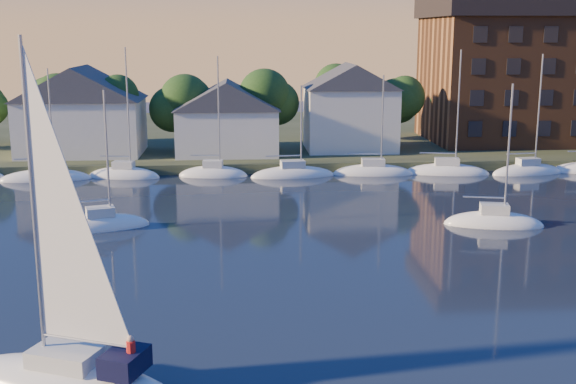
{
  "coord_description": "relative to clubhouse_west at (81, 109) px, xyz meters",
  "views": [
    {
      "loc": [
        -4.75,
        -22.7,
        14.16
      ],
      "look_at": [
        -1.67,
        22.0,
        4.26
      ],
      "focal_mm": 45.0,
      "sensor_mm": 36.0,
      "label": 1
    }
  ],
  "objects": [
    {
      "name": "moored_fleet",
      "position": [
        18.0,
        -9.0,
        -5.83
      ],
      "size": [
        79.5,
        2.4,
        12.05
      ],
      "color": "white",
      "rests_on": "ground"
    },
    {
      "name": "clubhouse_east",
      "position": [
        30.0,
        1.0,
        0.07
      ],
      "size": [
        10.5,
        8.4,
        9.8
      ],
      "color": "white",
      "rests_on": "shoreline_land"
    },
    {
      "name": "condo_block",
      "position": [
        56.0,
        6.95,
        3.86
      ],
      "size": [
        31.0,
        17.0,
        17.4
      ],
      "color": "brown",
      "rests_on": "shoreline_land"
    },
    {
      "name": "clubhouse_west",
      "position": [
        0.0,
        0.0,
        0.0
      ],
      "size": [
        13.65,
        9.45,
        9.64
      ],
      "color": "white",
      "rests_on": "shoreline_land"
    },
    {
      "name": "tree_line",
      "position": [
        24.0,
        5.0,
        1.24
      ],
      "size": [
        93.4,
        5.4,
        8.9
      ],
      "color": "#3A2B1A",
      "rests_on": "shoreline_land"
    },
    {
      "name": "hero_sailboat",
      "position": [
        10.22,
        -53.06,
        -5.31
      ],
      "size": [
        10.34,
        6.65,
        15.2
      ],
      "rotation": [
        0.0,
        0.0,
        2.76
      ],
      "color": "white",
      "rests_on": "ground"
    },
    {
      "name": "drifting_sailboat_right",
      "position": [
        36.28,
        -29.48,
        -5.84
      ],
      "size": [
        7.73,
        3.98,
        11.69
      ],
      "rotation": [
        0.0,
        0.0,
        -0.21
      ],
      "color": "white",
      "rests_on": "ground"
    },
    {
      "name": "wooden_dock",
      "position": [
        22.0,
        -6.0,
        -5.93
      ],
      "size": [
        120.0,
        3.0,
        1.0
      ],
      "primitive_type": "cube",
      "color": "brown",
      "rests_on": "ground"
    },
    {
      "name": "drifting_sailboat_left",
      "position": [
        6.99,
        -28.4,
        -5.84
      ],
      "size": [
        7.55,
        4.39,
        11.28
      ],
      "rotation": [
        0.0,
        0.0,
        0.3
      ],
      "color": "white",
      "rests_on": "ground"
    },
    {
      "name": "shoreline_land",
      "position": [
        22.0,
        17.0,
        -5.93
      ],
      "size": [
        160.0,
        50.0,
        2.0
      ],
      "primitive_type": "cube",
      "color": "#313A22",
      "rests_on": "ground"
    },
    {
      "name": "clubhouse_centre",
      "position": [
        16.0,
        -1.0,
        -0.8
      ],
      "size": [
        11.55,
        8.4,
        8.08
      ],
      "color": "white",
      "rests_on": "shoreline_land"
    }
  ]
}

